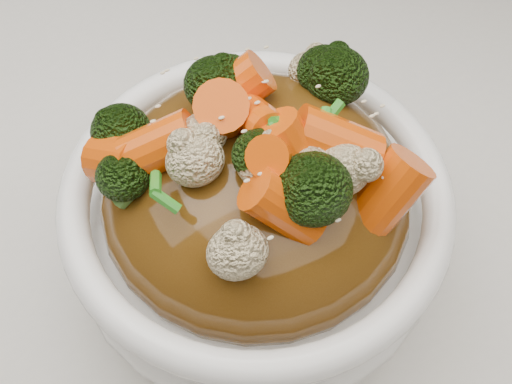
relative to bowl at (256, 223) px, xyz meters
name	(u,v)px	position (x,y,z in m)	size (l,w,h in m)	color
tablecloth	(276,255)	(0.02, 0.01, -0.07)	(1.20, 0.80, 0.04)	silver
bowl	(256,223)	(0.00, 0.00, 0.00)	(0.24, 0.24, 0.09)	white
sauce_base	(256,195)	(0.00, 0.00, 0.03)	(0.19, 0.19, 0.10)	#50300D
carrots	(256,121)	(0.00, 0.00, 0.10)	(0.19, 0.19, 0.05)	#E14E07
broccoli	(256,122)	(0.00, 0.00, 0.10)	(0.19, 0.19, 0.05)	black
cauliflower	(256,125)	(0.00, 0.00, 0.10)	(0.19, 0.19, 0.04)	beige
scallions	(256,119)	(0.00, 0.00, 0.10)	(0.14, 0.14, 0.02)	#29831E
sesame_seeds	(256,119)	(0.00, 0.00, 0.10)	(0.17, 0.17, 0.01)	beige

